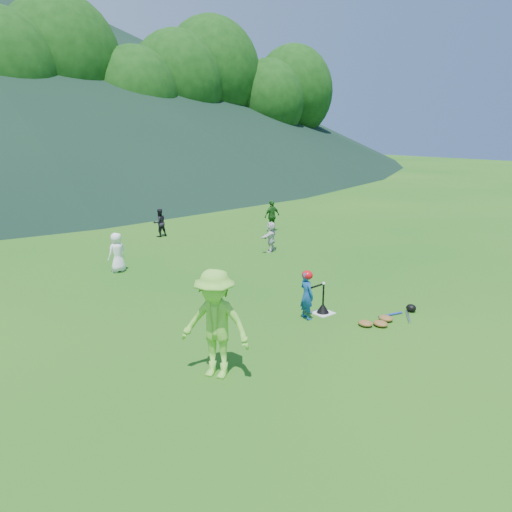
# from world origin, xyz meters

# --- Properties ---
(ground) EXTENTS (120.00, 120.00, 0.00)m
(ground) POSITION_xyz_m (0.00, 0.00, 0.00)
(ground) COLOR #165814
(ground) RESTS_ON ground
(home_plate) EXTENTS (0.45, 0.45, 0.02)m
(home_plate) POSITION_xyz_m (0.00, 0.00, 0.01)
(home_plate) COLOR silver
(home_plate) RESTS_ON ground
(baseball) EXTENTS (0.08, 0.08, 0.08)m
(baseball) POSITION_xyz_m (0.00, 0.00, 0.74)
(baseball) COLOR white
(baseball) RESTS_ON batting_tee
(batter_child) EXTENTS (0.33, 0.45, 1.12)m
(batter_child) POSITION_xyz_m (-0.54, 0.01, 0.56)
(batter_child) COLOR navy
(batter_child) RESTS_ON ground
(adult_coach) EXTENTS (1.26, 1.45, 1.95)m
(adult_coach) POSITION_xyz_m (-3.69, -0.92, 0.98)
(adult_coach) COLOR #7AD13D
(adult_coach) RESTS_ON ground
(fielder_a) EXTENTS (0.65, 0.49, 1.21)m
(fielder_a) POSITION_xyz_m (-2.26, 6.38, 0.60)
(fielder_a) COLOR white
(fielder_a) RESTS_ON ground
(fielder_b) EXTENTS (0.55, 0.43, 1.12)m
(fielder_b) POSITION_xyz_m (1.19, 10.09, 0.56)
(fielder_b) COLOR black
(fielder_b) RESTS_ON ground
(fielder_c) EXTENTS (0.77, 0.33, 1.31)m
(fielder_c) POSITION_xyz_m (5.37, 8.03, 0.66)
(fielder_c) COLOR #1E5B1B
(fielder_c) RESTS_ON ground
(fielder_d) EXTENTS (1.04, 0.68, 1.07)m
(fielder_d) POSITION_xyz_m (3.01, 5.36, 0.54)
(fielder_d) COLOR silver
(fielder_d) RESTS_ON ground
(batting_tee) EXTENTS (0.30, 0.30, 0.68)m
(batting_tee) POSITION_xyz_m (0.00, 0.00, 0.13)
(batting_tee) COLOR black
(batting_tee) RESTS_ON home_plate
(batter_gear) EXTENTS (0.73, 0.26, 0.48)m
(batter_gear) POSITION_xyz_m (-0.51, 0.01, 1.01)
(batter_gear) COLOR red
(batter_gear) RESTS_ON ground
(equipment_pile) EXTENTS (1.80, 0.74, 0.19)m
(equipment_pile) POSITION_xyz_m (0.76, -1.25, 0.07)
(equipment_pile) COLOR olive
(equipment_pile) RESTS_ON ground
(outfield_fence) EXTENTS (70.07, 0.08, 1.33)m
(outfield_fence) POSITION_xyz_m (0.00, 28.00, 0.70)
(outfield_fence) COLOR gray
(outfield_fence) RESTS_ON ground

